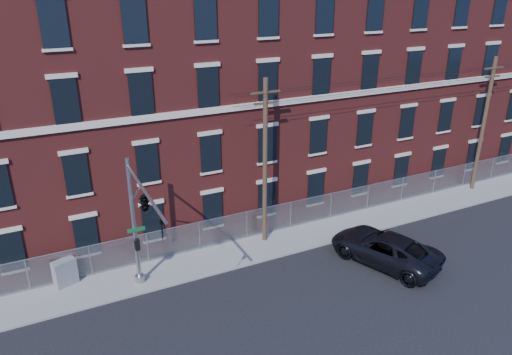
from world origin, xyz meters
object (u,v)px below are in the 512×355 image
(traffic_signal_mast, at_px, (142,210))
(utility_cabinet, at_px, (65,272))
(pickup_truck, at_px, (385,248))
(utility_pole_near, at_px, (265,161))

(traffic_signal_mast, relative_size, utility_cabinet, 4.84)
(pickup_truck, distance_m, utility_cabinet, 17.50)
(traffic_signal_mast, height_order, utility_pole_near, utility_pole_near)
(traffic_signal_mast, distance_m, utility_cabinet, 6.91)
(traffic_signal_mast, bearing_deg, utility_cabinet, 132.82)
(traffic_signal_mast, bearing_deg, pickup_truck, -7.26)
(utility_pole_near, height_order, utility_cabinet, utility_pole_near)
(traffic_signal_mast, height_order, utility_cabinet, traffic_signal_mast)
(utility_pole_near, xyz_separation_m, pickup_truck, (5.08, -5.09, -4.46))
(utility_pole_near, bearing_deg, traffic_signal_mast, -156.86)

